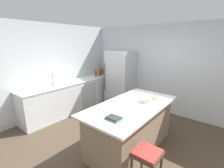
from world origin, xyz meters
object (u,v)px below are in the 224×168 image
at_px(mixing_bowl, 145,100).
at_px(cookbook_stack, 114,118).
at_px(kitchen_island, 131,126).
at_px(sink_faucet, 61,78).
at_px(cutting_board, 148,97).
at_px(syrup_bottle, 96,74).
at_px(whiskey_bottle, 101,72).
at_px(hot_sauce_bottle, 99,73).
at_px(bar_stool, 147,159).
at_px(soda_bottle, 106,71).
at_px(vinegar_bottle, 103,72).
at_px(flower_vase, 53,83).
at_px(olive_oil_bottle, 99,72).
at_px(refrigerator, 121,79).

bearing_deg(mixing_bowl, cookbook_stack, -91.42).
relative_size(kitchen_island, sink_faucet, 6.88).
distance_m(sink_faucet, cutting_board, 2.55).
relative_size(sink_faucet, mixing_bowl, 1.26).
height_order(syrup_bottle, mixing_bowl, syrup_bottle).
xyz_separation_m(whiskey_bottle, hot_sauce_bottle, (0.01, -0.10, -0.03)).
bearing_deg(bar_stool, whiskey_bottle, 141.84).
height_order(soda_bottle, cutting_board, soda_bottle).
xyz_separation_m(bar_stool, mixing_bowl, (-0.59, 1.02, 0.43)).
distance_m(vinegar_bottle, cookbook_stack, 3.51).
distance_m(syrup_bottle, mixing_bowl, 2.75).
bearing_deg(bar_stool, soda_bottle, 139.21).
distance_m(flower_vase, cutting_board, 2.54).
height_order(kitchen_island, sink_faucet, sink_faucet).
bearing_deg(olive_oil_bottle, cutting_board, -21.38).
relative_size(vinegar_bottle, olive_oil_bottle, 0.75).
distance_m(soda_bottle, cookbook_stack, 3.57).
xyz_separation_m(kitchen_island, sink_faucet, (-2.45, 0.08, 0.62)).
height_order(refrigerator, cutting_board, refrigerator).
height_order(syrup_bottle, cutting_board, syrup_bottle).
xyz_separation_m(sink_faucet, olive_oil_bottle, (0.12, 1.43, -0.03)).
bearing_deg(olive_oil_bottle, kitchen_island, -32.99).
height_order(hot_sauce_bottle, cutting_board, hot_sauce_bottle).
distance_m(soda_bottle, mixing_bowl, 2.95).
bearing_deg(mixing_bowl, sink_faucet, -175.21).
bearing_deg(soda_bottle, hot_sauce_bottle, -99.24).
xyz_separation_m(whiskey_bottle, olive_oil_bottle, (0.06, -0.20, 0.01)).
bearing_deg(hot_sauce_bottle, cookbook_stack, -42.77).
bearing_deg(vinegar_bottle, olive_oil_bottle, -83.83).
distance_m(flower_vase, olive_oil_bottle, 1.75).
xyz_separation_m(soda_bottle, whiskey_bottle, (-0.06, -0.19, -0.01)).
bearing_deg(whiskey_bottle, syrup_bottle, -87.08).
relative_size(mixing_bowl, cutting_board, 0.67).
xyz_separation_m(vinegar_bottle, cookbook_stack, (2.47, -2.49, -0.08)).
bearing_deg(vinegar_bottle, flower_vase, -89.66).
relative_size(syrup_bottle, cutting_board, 0.72).
bearing_deg(olive_oil_bottle, mixing_bowl, -26.30).
relative_size(flower_vase, cookbook_stack, 1.39).
xyz_separation_m(flower_vase, hot_sauce_bottle, (-0.03, 1.85, -0.01)).
bearing_deg(kitchen_island, cutting_board, 84.65).
distance_m(flower_vase, mixing_bowl, 2.54).
height_order(bar_stool, syrup_bottle, syrup_bottle).
xyz_separation_m(flower_vase, mixing_bowl, (2.48, 0.53, -0.05)).
xyz_separation_m(olive_oil_bottle, cookbook_stack, (2.44, -2.20, -0.11)).
bearing_deg(kitchen_island, hot_sauce_bottle, 145.92).
bearing_deg(sink_faucet, bar_stool, -14.28).
relative_size(sink_faucet, whiskey_bottle, 0.98).
xyz_separation_m(flower_vase, whiskey_bottle, (-0.04, 1.95, 0.03)).
relative_size(flower_vase, cutting_board, 0.95).
relative_size(whiskey_bottle, syrup_bottle, 1.20).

